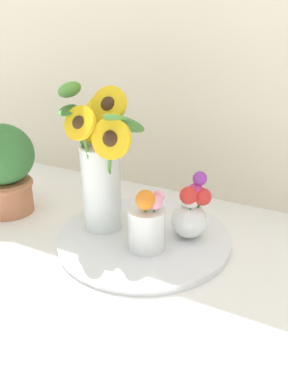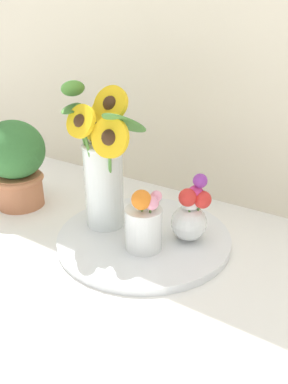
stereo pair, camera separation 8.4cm
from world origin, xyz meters
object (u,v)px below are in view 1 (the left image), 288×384
serving_tray (144,237)px  vase_bulb_right (191,213)px  vase_small_center (148,224)px  potted_plant (4,166)px  mason_jar_sunflowers (101,170)px

serving_tray → vase_bulb_right: (0.10, 0.04, 0.07)m
vase_small_center → potted_plant: size_ratio=0.60×
serving_tray → vase_small_center: bearing=-55.1°
mason_jar_sunflowers → vase_small_center: 0.17m
serving_tray → vase_bulb_right: size_ratio=2.56×
vase_small_center → vase_bulb_right: 0.11m
vase_small_center → potted_plant: 0.44m
mason_jar_sunflowers → potted_plant: bearing=-176.7°
serving_tray → mason_jar_sunflowers: (-0.10, -0.02, 0.16)m
serving_tray → mason_jar_sunflowers: 0.19m
vase_small_center → vase_bulb_right: size_ratio=0.92×
serving_tray → potted_plant: 0.42m
mason_jar_sunflowers → potted_plant: size_ratio=1.48×
vase_bulb_right → potted_plant: potted_plant is taller
serving_tray → vase_small_center: vase_small_center is taller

